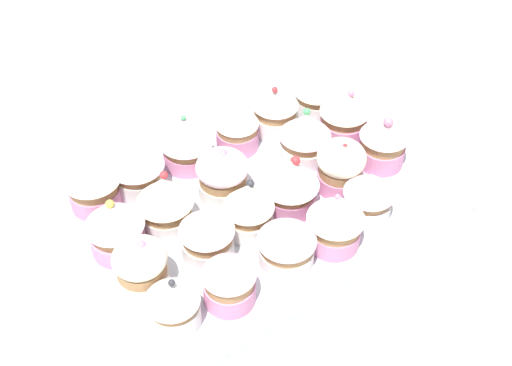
{
  "coord_description": "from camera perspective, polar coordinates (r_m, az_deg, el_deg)",
  "views": [
    {
      "loc": [
        -31.23,
        -45.34,
        58.46
      ],
      "look_at": [
        0.0,
        0.0,
        4.2
      ],
      "focal_mm": 46.77,
      "sensor_mm": 36.0,
      "label": 1
    }
  ],
  "objects": [
    {
      "name": "cupcake_0",
      "position": [
        0.66,
        -7.18,
        -9.93
      ],
      "size": [
        5.55,
        5.55,
        7.46
      ],
      "color": "white",
      "rests_on": "baking_tray"
    },
    {
      "name": "cupcake_18",
      "position": [
        0.82,
        -6.01,
        3.76
      ],
      "size": [
        6.69,
        6.69,
        7.76
      ],
      "color": "pink",
      "rests_on": "baking_tray"
    },
    {
      "name": "cupcake_15",
      "position": [
        0.87,
        7.57,
        5.87
      ],
      "size": [
        6.41,
        6.41,
        7.31
      ],
      "color": "pink",
      "rests_on": "baking_tray"
    },
    {
      "name": "cupcake_6",
      "position": [
        0.71,
        -4.22,
        -4.37
      ],
      "size": [
        6.09,
        6.09,
        7.06
      ],
      "color": "white",
      "rests_on": "baking_tray"
    },
    {
      "name": "cupcake_4",
      "position": [
        0.77,
        9.64,
        -0.95
      ],
      "size": [
        5.93,
        5.93,
        6.52
      ],
      "color": "white",
      "rests_on": "baking_tray"
    },
    {
      "name": "cupcake_12",
      "position": [
        0.75,
        -7.79,
        -1.56
      ],
      "size": [
        6.52,
        6.52,
        7.6
      ],
      "color": "white",
      "rests_on": "baking_tray"
    },
    {
      "name": "cupcake_3",
      "position": [
        0.73,
        6.84,
        -3.08
      ],
      "size": [
        6.43,
        6.43,
        7.73
      ],
      "color": "pink",
      "rests_on": "baking_tray"
    },
    {
      "name": "cupcake_5",
      "position": [
        0.7,
        -9.78,
        -7.15
      ],
      "size": [
        5.7,
        5.7,
        6.88
      ],
      "color": "white",
      "rests_on": "baking_tray"
    },
    {
      "name": "cupcake_14",
      "position": [
        0.83,
        4.21,
        4.06
      ],
      "size": [
        6.55,
        6.55,
        7.17
      ],
      "color": "white",
      "rests_on": "baking_tray"
    },
    {
      "name": "baking_tray",
      "position": [
        0.8,
        0.0,
        -1.84
      ],
      "size": [
        43.78,
        30.85,
        1.2
      ],
      "color": "silver",
      "rests_on": "ground_plane"
    },
    {
      "name": "cupcake_13",
      "position": [
        0.78,
        -2.88,
        0.65
      ],
      "size": [
        6.28,
        6.28,
        6.61
      ],
      "color": "white",
      "rests_on": "baking_tray"
    },
    {
      "name": "cupcake_20",
      "position": [
        0.87,
        1.68,
        6.43
      ],
      "size": [
        5.99,
        5.99,
        7.49
      ],
      "color": "white",
      "rests_on": "baking_tray"
    },
    {
      "name": "cupcake_8",
      "position": [
        0.76,
        2.94,
        -0.0
      ],
      "size": [
        6.79,
        6.79,
        7.59
      ],
      "color": "pink",
      "rests_on": "baking_tray"
    },
    {
      "name": "cupcake_10",
      "position": [
        0.83,
        10.88,
        3.67
      ],
      "size": [
        6.1,
        6.1,
        7.72
      ],
      "color": "pink",
      "rests_on": "baking_tray"
    },
    {
      "name": "cupcake_7",
      "position": [
        0.74,
        -0.64,
        -2.04
      ],
      "size": [
        5.83,
        5.83,
        7.35
      ],
      "color": "white",
      "rests_on": "baking_tray"
    },
    {
      "name": "cupcake_21",
      "position": [
        0.9,
        5.27,
        8.06
      ],
      "size": [
        6.33,
        6.33,
        7.25
      ],
      "color": "white",
      "rests_on": "baking_tray"
    },
    {
      "name": "ground_plane",
      "position": [
        0.81,
        0.0,
        -2.86
      ],
      "size": [
        180.0,
        180.0,
        3.0
      ],
      "primitive_type": "cube",
      "color": "beige"
    },
    {
      "name": "cupcake_9",
      "position": [
        0.79,
        7.26,
        1.48
      ],
      "size": [
        5.86,
        5.86,
        7.02
      ],
      "color": "pink",
      "rests_on": "baking_tray"
    },
    {
      "name": "cupcake_2",
      "position": [
        0.71,
        2.66,
        -4.86
      ],
      "size": [
        6.44,
        6.44,
        7.0
      ],
      "color": "white",
      "rests_on": "baking_tray"
    },
    {
      "name": "cupcake_16",
      "position": [
        0.78,
        -13.88,
        0.39
      ],
      "size": [
        6.73,
        6.73,
        7.97
      ],
      "color": "pink",
      "rests_on": "baking_tray"
    },
    {
      "name": "cupcake_19",
      "position": [
        0.84,
        -1.63,
        4.97
      ],
      "size": [
        5.56,
        5.56,
        7.03
      ],
      "color": "pink",
      "rests_on": "baking_tray"
    },
    {
      "name": "cupcake_11",
      "position": [
        0.73,
        -11.99,
        -3.54
      ],
      "size": [
        6.54,
        6.54,
        7.89
      ],
      "color": "pink",
      "rests_on": "baking_tray"
    },
    {
      "name": "cupcake_1",
      "position": [
        0.67,
        -2.34,
        -8.05
      ],
      "size": [
        5.64,
        5.64,
        7.17
      ],
      "color": "pink",
      "rests_on": "baking_tray"
    },
    {
      "name": "cupcake_17",
      "position": [
        0.79,
        -10.24,
        1.61
      ],
      "size": [
        6.71,
        6.71,
        7.84
      ],
      "color": "white",
      "rests_on": "baking_tray"
    }
  ]
}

